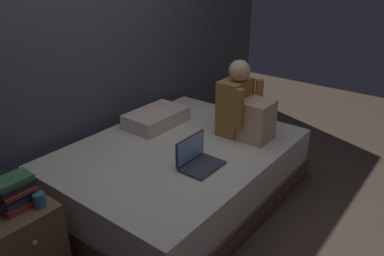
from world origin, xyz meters
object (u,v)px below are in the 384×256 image
(mug, at_px, (39,200))
(book_stack, at_px, (14,192))
(bed, at_px, (179,173))
(nightstand, at_px, (18,243))
(pillow, at_px, (156,118))
(person_sitting, at_px, (244,108))
(laptop, at_px, (197,159))

(mug, bearing_deg, book_stack, 129.35)
(bed, bearing_deg, book_stack, 169.77)
(nightstand, distance_m, book_stack, 0.37)
(mug, bearing_deg, bed, -5.89)
(nightstand, xyz_separation_m, book_stack, (0.04, -0.01, 0.37))
(pillow, distance_m, book_stack, 1.50)
(person_sitting, xyz_separation_m, mug, (-1.68, 0.42, -0.17))
(bed, xyz_separation_m, pillow, (0.23, 0.45, 0.31))
(mug, bearing_deg, person_sitting, -13.93)
(person_sitting, bearing_deg, pillow, 110.95)
(person_sitting, bearing_deg, bed, 149.93)
(bed, bearing_deg, mug, 174.11)
(bed, relative_size, nightstand, 3.82)
(person_sitting, relative_size, mug, 7.28)
(nightstand, xyz_separation_m, pillow, (1.53, 0.21, 0.29))
(nightstand, bearing_deg, mug, -42.69)
(nightstand, distance_m, pillow, 1.57)
(person_sitting, height_order, laptop, person_sitting)
(pillow, bearing_deg, laptop, -116.51)
(nightstand, relative_size, book_stack, 2.21)
(nightstand, height_order, pillow, pillow)
(laptop, bearing_deg, pillow, 63.49)
(nightstand, relative_size, laptop, 1.64)
(book_stack, bearing_deg, bed, -10.23)
(bed, xyz_separation_m, book_stack, (-1.26, 0.23, 0.39))
(laptop, bearing_deg, bed, 63.76)
(book_stack, height_order, mug, book_stack)
(laptop, bearing_deg, book_stack, 154.18)
(bed, height_order, mug, mug)
(book_stack, bearing_deg, person_sitting, -16.48)
(pillow, relative_size, mug, 6.22)
(nightstand, relative_size, pillow, 0.94)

